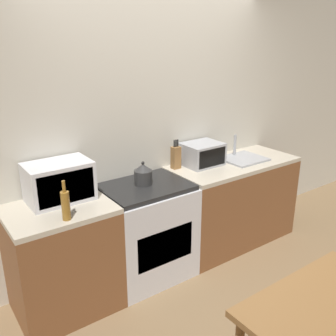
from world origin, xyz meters
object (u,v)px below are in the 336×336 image
bottle (66,205)px  dining_table (325,319)px  kettle (143,174)px  toaster_oven (202,154)px  stove_range (146,231)px  microwave (59,182)px

bottle → dining_table: bottle is taller
kettle → toaster_oven: 0.77m
bottle → toaster_oven: bottle is taller
kettle → bottle: bearing=-162.3°
dining_table → kettle: bearing=93.0°
stove_range → toaster_oven: size_ratio=2.37×
toaster_oven → dining_table: (-0.67, -1.84, -0.37)m
toaster_oven → dining_table: toaster_oven is taller
stove_range → dining_table: 1.72m
stove_range → bottle: (-0.80, -0.23, 0.57)m
microwave → bottle: (-0.09, -0.35, -0.04)m
microwave → toaster_oven: microwave is taller
microwave → kettle: bearing=-7.7°
bottle → dining_table: bearing=-59.2°
kettle → toaster_oven: toaster_oven is taller
microwave → bottle: bearing=-104.0°
stove_range → dining_table: size_ratio=0.90×
stove_range → kettle: size_ratio=4.30×
stove_range → bottle: bearing=-164.2°
kettle → dining_table: size_ratio=0.21×
bottle → dining_table: size_ratio=0.29×
kettle → toaster_oven: size_ratio=0.55×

